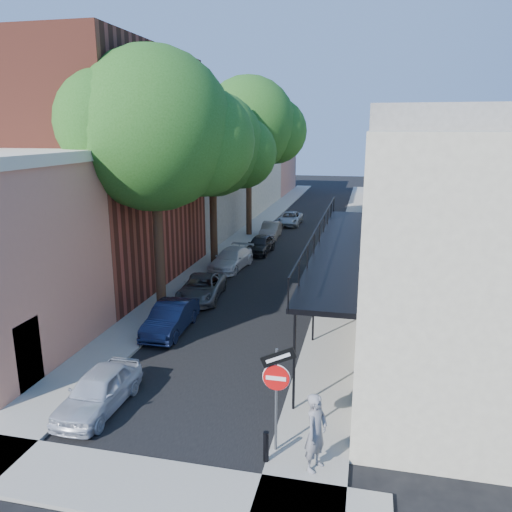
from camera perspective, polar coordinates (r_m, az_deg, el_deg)
The scene contains 20 objects.
ground at distance 13.78m, azimuth -12.60°, elevation -21.84°, with size 160.00×160.00×0.00m, color black.
road_surface at distance 41.07m, azimuth 5.35°, elevation 2.95°, with size 6.00×64.00×0.01m, color black.
sidewalk_left at distance 41.74m, azimuth -0.11°, elevation 3.28°, with size 2.00×64.00×0.12m, color gray.
sidewalk_right at distance 40.75m, azimuth 10.94°, elevation 2.74°, with size 2.00×64.00×0.12m, color gray.
sidewalk_cross at distance 13.04m, azimuth -14.64°, elevation -24.03°, with size 12.00×2.00×0.12m, color gray.
buildings_left at distance 41.42m, azimuth -7.77°, elevation 9.87°, with size 10.10×59.10×12.00m.
buildings_right at distance 39.79m, azimuth 18.49°, elevation 8.35°, with size 9.80×55.00×10.00m.
sign_post at distance 12.62m, azimuth 2.37°, elevation -14.18°, with size 0.89×0.17×2.99m.
bollard at distance 13.05m, azimuth 1.16°, elevation -20.94°, with size 0.14×0.14×0.80m, color black.
oak_near at distance 21.91m, azimuth -10.31°, elevation 13.63°, with size 7.48×6.80×11.42m.
oak_mid at distance 29.45m, azimuth -4.20°, elevation 12.34°, with size 6.60×6.00×10.20m.
oak_far at distance 38.16m, azimuth -0.08°, elevation 14.62°, with size 7.70×7.00×11.90m.
parked_car_a at distance 15.86m, azimuth -17.54°, elevation -14.45°, with size 1.41×3.50×1.19m, color #B6BCCA.
parked_car_b at distance 20.68m, azimuth -9.73°, elevation -6.99°, with size 1.29×3.70×1.22m, color #121A38.
parked_car_c at distance 24.42m, azimuth -6.24°, elevation -3.63°, with size 1.87×4.06×1.13m, color #4F5256.
parked_car_d at distance 29.48m, azimuth -2.85°, elevation -0.35°, with size 1.68×4.13×1.20m, color silver.
parked_car_e at distance 33.17m, azimuth 0.49°, elevation 1.33°, with size 1.42×3.53×1.20m, color black.
parked_car_f at distance 37.89m, azimuth 1.69°, elevation 2.96°, with size 1.27×3.63×1.20m, color slate.
parked_car_g at distance 43.22m, azimuth 3.89°, elevation 4.30°, with size 1.85×4.01×1.11m, color gray.
pedestrian at distance 12.58m, azimuth 6.88°, elevation -19.36°, with size 0.71×0.47×1.95m, color slate.
Camera 1 is at (5.11, -9.95, 8.05)m, focal length 35.00 mm.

